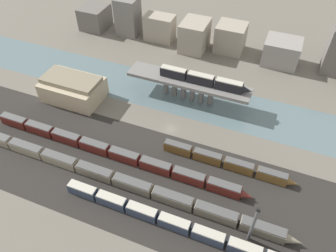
{
  "coord_description": "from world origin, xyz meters",
  "views": [
    {
      "loc": [
        31.22,
        -80.27,
        86.86
      ],
      "look_at": [
        0.0,
        -2.29,
        3.63
      ],
      "focal_mm": 35.0,
      "sensor_mm": 36.0,
      "label": 1
    }
  ],
  "objects_px": {
    "train_on_bridge": "(204,80)",
    "train_yard_outer": "(226,162)",
    "signal_tower": "(253,225)",
    "train_yard_near": "(178,225)",
    "train_yard_mid": "(118,180)",
    "train_yard_far": "(113,152)",
    "warehouse_building": "(73,88)"
  },
  "relations": [
    {
      "from": "train_yard_mid",
      "to": "signal_tower",
      "type": "distance_m",
      "value": 43.05
    },
    {
      "from": "train_yard_mid",
      "to": "signal_tower",
      "type": "height_order",
      "value": "signal_tower"
    },
    {
      "from": "train_yard_near",
      "to": "train_yard_mid",
      "type": "height_order",
      "value": "train_yard_near"
    },
    {
      "from": "train_yard_far",
      "to": "train_yard_mid",
      "type": "bearing_deg",
      "value": -53.17
    },
    {
      "from": "train_yard_far",
      "to": "train_on_bridge",
      "type": "bearing_deg",
      "value": 63.38
    },
    {
      "from": "train_yard_near",
      "to": "signal_tower",
      "type": "xyz_separation_m",
      "value": [
        19.34,
        4.25,
        6.06
      ]
    },
    {
      "from": "train_yard_near",
      "to": "train_yard_far",
      "type": "relative_size",
      "value": 0.77
    },
    {
      "from": "train_yard_far",
      "to": "train_yard_outer",
      "type": "bearing_deg",
      "value": 15.24
    },
    {
      "from": "train_yard_far",
      "to": "signal_tower",
      "type": "bearing_deg",
      "value": -14.38
    },
    {
      "from": "train_yard_near",
      "to": "signal_tower",
      "type": "bearing_deg",
      "value": 12.38
    },
    {
      "from": "train_yard_far",
      "to": "warehouse_building",
      "type": "xyz_separation_m",
      "value": [
        -29.83,
        22.07,
        2.76
      ]
    },
    {
      "from": "train_yard_far",
      "to": "signal_tower",
      "type": "distance_m",
      "value": 51.49
    },
    {
      "from": "train_yard_outer",
      "to": "signal_tower",
      "type": "distance_m",
      "value": 26.66
    },
    {
      "from": "train_yard_mid",
      "to": "train_yard_far",
      "type": "xyz_separation_m",
      "value": [
        -7.05,
        9.41,
        0.09
      ]
    },
    {
      "from": "train_yard_near",
      "to": "warehouse_building",
      "type": "xyz_separation_m",
      "value": [
        -60.03,
        39.01,
        2.82
      ]
    },
    {
      "from": "train_yard_mid",
      "to": "train_yard_outer",
      "type": "distance_m",
      "value": 35.87
    },
    {
      "from": "train_yard_far",
      "to": "signal_tower",
      "type": "relative_size",
      "value": 5.96
    },
    {
      "from": "train_yard_near",
      "to": "signal_tower",
      "type": "relative_size",
      "value": 4.57
    },
    {
      "from": "train_yard_mid",
      "to": "signal_tower",
      "type": "bearing_deg",
      "value": -4.43
    },
    {
      "from": "train_yard_far",
      "to": "signal_tower",
      "type": "xyz_separation_m",
      "value": [
        49.54,
        -12.7,
        5.99
      ]
    },
    {
      "from": "train_yard_near",
      "to": "train_yard_mid",
      "type": "distance_m",
      "value": 24.35
    },
    {
      "from": "train_yard_near",
      "to": "train_yard_far",
      "type": "bearing_deg",
      "value": 150.71
    },
    {
      "from": "train_yard_near",
      "to": "warehouse_building",
      "type": "relative_size",
      "value": 3.14
    },
    {
      "from": "train_yard_outer",
      "to": "signal_tower",
      "type": "relative_size",
      "value": 2.83
    },
    {
      "from": "warehouse_building",
      "to": "train_yard_outer",
      "type": "bearing_deg",
      "value": -10.12
    },
    {
      "from": "train_on_bridge",
      "to": "train_yard_outer",
      "type": "xyz_separation_m",
      "value": [
        17.59,
        -28.88,
        -9.13
      ]
    },
    {
      "from": "train_on_bridge",
      "to": "warehouse_building",
      "type": "relative_size",
      "value": 1.57
    },
    {
      "from": "train_on_bridge",
      "to": "signal_tower",
      "type": "xyz_separation_m",
      "value": [
        30.0,
        -51.69,
        -3.09
      ]
    },
    {
      "from": "train_yard_mid",
      "to": "warehouse_building",
      "type": "bearing_deg",
      "value": 139.52
    },
    {
      "from": "train_yard_mid",
      "to": "train_yard_outer",
      "type": "xyz_separation_m",
      "value": [
        30.09,
        19.53,
        0.05
      ]
    },
    {
      "from": "train_yard_mid",
      "to": "train_yard_far",
      "type": "bearing_deg",
      "value": 126.83
    },
    {
      "from": "train_on_bridge",
      "to": "train_yard_mid",
      "type": "height_order",
      "value": "train_on_bridge"
    }
  ]
}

